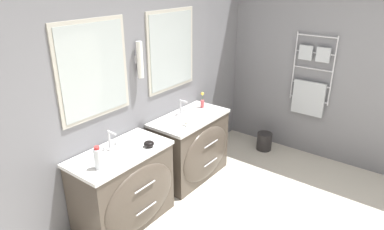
{
  "coord_description": "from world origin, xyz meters",
  "views": [
    {
      "loc": [
        -2.27,
        -0.4,
        2.3
      ],
      "look_at": [
        0.17,
        1.45,
        1.03
      ],
      "focal_mm": 32.0,
      "sensor_mm": 36.0,
      "label": 1
    }
  ],
  "objects_px": {
    "vanity_right": "(192,147)",
    "toiletry_bottle": "(98,158)",
    "amenity_bowl": "(149,144)",
    "waste_bin": "(264,141)",
    "flower_vase": "(202,101)",
    "vanity_left": "(125,188)"
  },
  "relations": [
    {
      "from": "vanity_right",
      "to": "toiletry_bottle",
      "type": "height_order",
      "value": "toiletry_bottle"
    },
    {
      "from": "toiletry_bottle",
      "to": "vanity_right",
      "type": "bearing_deg",
      "value": 2.15
    },
    {
      "from": "amenity_bowl",
      "to": "waste_bin",
      "type": "bearing_deg",
      "value": -8.07
    },
    {
      "from": "waste_bin",
      "to": "flower_vase",
      "type": "bearing_deg",
      "value": 150.3
    },
    {
      "from": "waste_bin",
      "to": "amenity_bowl",
      "type": "bearing_deg",
      "value": 171.93
    },
    {
      "from": "toiletry_bottle",
      "to": "waste_bin",
      "type": "distance_m",
      "value": 2.65
    },
    {
      "from": "toiletry_bottle",
      "to": "amenity_bowl",
      "type": "xyz_separation_m",
      "value": [
        0.54,
        -0.06,
        -0.07
      ]
    },
    {
      "from": "toiletry_bottle",
      "to": "flower_vase",
      "type": "xyz_separation_m",
      "value": [
        1.68,
        0.14,
        -0.02
      ]
    },
    {
      "from": "vanity_left",
      "to": "toiletry_bottle",
      "type": "relative_size",
      "value": 4.62
    },
    {
      "from": "vanity_left",
      "to": "flower_vase",
      "type": "distance_m",
      "value": 1.46
    },
    {
      "from": "amenity_bowl",
      "to": "flower_vase",
      "type": "height_order",
      "value": "flower_vase"
    },
    {
      "from": "vanity_right",
      "to": "toiletry_bottle",
      "type": "xyz_separation_m",
      "value": [
        -1.36,
        -0.05,
        0.48
      ]
    },
    {
      "from": "vanity_left",
      "to": "amenity_bowl",
      "type": "bearing_deg",
      "value": -25.15
    },
    {
      "from": "toiletry_bottle",
      "to": "amenity_bowl",
      "type": "relative_size",
      "value": 2.07
    },
    {
      "from": "waste_bin",
      "to": "vanity_left",
      "type": "bearing_deg",
      "value": 169.97
    },
    {
      "from": "flower_vase",
      "to": "waste_bin",
      "type": "distance_m",
      "value": 1.21
    },
    {
      "from": "amenity_bowl",
      "to": "waste_bin",
      "type": "relative_size",
      "value": 0.41
    },
    {
      "from": "vanity_right",
      "to": "vanity_left",
      "type": "bearing_deg",
      "value": 180.0
    },
    {
      "from": "vanity_left",
      "to": "vanity_right",
      "type": "xyz_separation_m",
      "value": [
        1.06,
        0.0,
        0.0
      ]
    },
    {
      "from": "amenity_bowl",
      "to": "vanity_right",
      "type": "bearing_deg",
      "value": 7.73
    },
    {
      "from": "vanity_left",
      "to": "flower_vase",
      "type": "bearing_deg",
      "value": 3.58
    },
    {
      "from": "vanity_left",
      "to": "waste_bin",
      "type": "xyz_separation_m",
      "value": [
        2.22,
        -0.39,
        -0.27
      ]
    }
  ]
}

